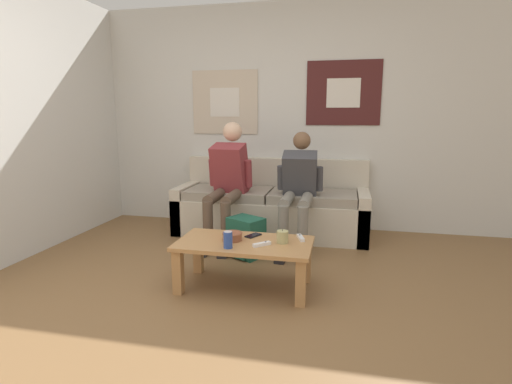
{
  "coord_description": "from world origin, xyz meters",
  "views": [
    {
      "loc": [
        0.84,
        -2.28,
        1.32
      ],
      "look_at": [
        0.1,
        1.07,
        0.65
      ],
      "focal_mm": 28.0,
      "sensor_mm": 36.0,
      "label": 1
    }
  ],
  "objects_px": {
    "pillar_candle": "(282,237)",
    "cell_phone": "(253,235)",
    "person_seated_adult": "(227,178)",
    "ceramic_bowl": "(232,236)",
    "coffee_table": "(244,250)",
    "couch": "(271,208)",
    "person_seated_teen": "(298,186)",
    "backpack": "(245,238)",
    "drink_can_blue": "(228,240)",
    "game_controller_near_left": "(301,238)",
    "game_controller_near_right": "(262,244)"
  },
  "relations": [
    {
      "from": "backpack",
      "to": "game_controller_near_left",
      "type": "bearing_deg",
      "value": -42.29
    },
    {
      "from": "backpack",
      "to": "drink_can_blue",
      "type": "bearing_deg",
      "value": -84.47
    },
    {
      "from": "ceramic_bowl",
      "to": "drink_can_blue",
      "type": "distance_m",
      "value": 0.18
    },
    {
      "from": "couch",
      "to": "person_seated_adult",
      "type": "xyz_separation_m",
      "value": [
        -0.4,
        -0.37,
        0.39
      ]
    },
    {
      "from": "game_controller_near_right",
      "to": "person_seated_teen",
      "type": "bearing_deg",
      "value": 83.6
    },
    {
      "from": "coffee_table",
      "to": "ceramic_bowl",
      "type": "bearing_deg",
      "value": 173.34
    },
    {
      "from": "game_controller_near_right",
      "to": "person_seated_adult",
      "type": "bearing_deg",
      "value": 117.3
    },
    {
      "from": "coffee_table",
      "to": "drink_can_blue",
      "type": "height_order",
      "value": "drink_can_blue"
    },
    {
      "from": "ceramic_bowl",
      "to": "coffee_table",
      "type": "bearing_deg",
      "value": -6.66
    },
    {
      "from": "person_seated_adult",
      "to": "person_seated_teen",
      "type": "xyz_separation_m",
      "value": [
        0.74,
        -0.02,
        -0.05
      ]
    },
    {
      "from": "coffee_table",
      "to": "backpack",
      "type": "xyz_separation_m",
      "value": [
        -0.16,
        0.67,
        -0.12
      ]
    },
    {
      "from": "coffee_table",
      "to": "cell_phone",
      "type": "relative_size",
      "value": 6.76
    },
    {
      "from": "couch",
      "to": "person_seated_teen",
      "type": "xyz_separation_m",
      "value": [
        0.34,
        -0.39,
        0.34
      ]
    },
    {
      "from": "person_seated_teen",
      "to": "ceramic_bowl",
      "type": "distance_m",
      "value": 1.17
    },
    {
      "from": "person_seated_adult",
      "to": "ceramic_bowl",
      "type": "xyz_separation_m",
      "value": [
        0.36,
        -1.1,
        -0.27
      ]
    },
    {
      "from": "backpack",
      "to": "game_controller_near_left",
      "type": "relative_size",
      "value": 2.59
    },
    {
      "from": "ceramic_bowl",
      "to": "pillar_candle",
      "type": "height_order",
      "value": "pillar_candle"
    },
    {
      "from": "ceramic_bowl",
      "to": "game_controller_near_right",
      "type": "bearing_deg",
      "value": -17.38
    },
    {
      "from": "ceramic_bowl",
      "to": "drink_can_blue",
      "type": "height_order",
      "value": "drink_can_blue"
    },
    {
      "from": "pillar_candle",
      "to": "game_controller_near_right",
      "type": "distance_m",
      "value": 0.17
    },
    {
      "from": "person_seated_adult",
      "to": "drink_can_blue",
      "type": "distance_m",
      "value": 1.36
    },
    {
      "from": "game_controller_near_left",
      "to": "game_controller_near_right",
      "type": "relative_size",
      "value": 1.16
    },
    {
      "from": "person_seated_adult",
      "to": "pillar_candle",
      "type": "relative_size",
      "value": 11.81
    },
    {
      "from": "couch",
      "to": "drink_can_blue",
      "type": "relative_size",
      "value": 16.96
    },
    {
      "from": "person_seated_adult",
      "to": "person_seated_teen",
      "type": "relative_size",
      "value": 1.08
    },
    {
      "from": "person_seated_adult",
      "to": "person_seated_teen",
      "type": "bearing_deg",
      "value": -1.59
    },
    {
      "from": "coffee_table",
      "to": "pillar_candle",
      "type": "xyz_separation_m",
      "value": [
        0.29,
        0.04,
        0.11
      ]
    },
    {
      "from": "person_seated_teen",
      "to": "pillar_candle",
      "type": "height_order",
      "value": "person_seated_teen"
    },
    {
      "from": "couch",
      "to": "person_seated_adult",
      "type": "distance_m",
      "value": 0.67
    },
    {
      "from": "cell_phone",
      "to": "coffee_table",
      "type": "bearing_deg",
      "value": -102.95
    },
    {
      "from": "couch",
      "to": "coffee_table",
      "type": "relative_size",
      "value": 2.06
    },
    {
      "from": "person_seated_adult",
      "to": "ceramic_bowl",
      "type": "bearing_deg",
      "value": -71.82
    },
    {
      "from": "couch",
      "to": "game_controller_near_left",
      "type": "bearing_deg",
      "value": -70.59
    },
    {
      "from": "coffee_table",
      "to": "couch",
      "type": "bearing_deg",
      "value": 92.34
    },
    {
      "from": "pillar_candle",
      "to": "game_controller_near_left",
      "type": "xyz_separation_m",
      "value": [
        0.13,
        0.11,
        -0.03
      ]
    },
    {
      "from": "couch",
      "to": "drink_can_blue",
      "type": "distance_m",
      "value": 1.66
    },
    {
      "from": "pillar_candle",
      "to": "cell_phone",
      "type": "relative_size",
      "value": 0.69
    },
    {
      "from": "ceramic_bowl",
      "to": "cell_phone",
      "type": "bearing_deg",
      "value": 46.34
    },
    {
      "from": "backpack",
      "to": "drink_can_blue",
      "type": "distance_m",
      "value": 0.88
    },
    {
      "from": "game_controller_near_left",
      "to": "game_controller_near_right",
      "type": "distance_m",
      "value": 0.34
    },
    {
      "from": "drink_can_blue",
      "to": "game_controller_near_left",
      "type": "bearing_deg",
      "value": 32.86
    },
    {
      "from": "person_seated_teen",
      "to": "cell_phone",
      "type": "relative_size",
      "value": 7.56
    },
    {
      "from": "coffee_table",
      "to": "cell_phone",
      "type": "xyz_separation_m",
      "value": [
        0.03,
        0.15,
        0.07
      ]
    },
    {
      "from": "coffee_table",
      "to": "ceramic_bowl",
      "type": "distance_m",
      "value": 0.14
    },
    {
      "from": "coffee_table",
      "to": "backpack",
      "type": "distance_m",
      "value": 0.7
    },
    {
      "from": "person_seated_adult",
      "to": "pillar_candle",
      "type": "xyz_separation_m",
      "value": [
        0.75,
        -1.08,
        -0.26
      ]
    },
    {
      "from": "couch",
      "to": "coffee_table",
      "type": "xyz_separation_m",
      "value": [
        0.06,
        -1.49,
        0.02
      ]
    },
    {
      "from": "couch",
      "to": "ceramic_bowl",
      "type": "bearing_deg",
      "value": -91.44
    },
    {
      "from": "coffee_table",
      "to": "ceramic_bowl",
      "type": "height_order",
      "value": "ceramic_bowl"
    },
    {
      "from": "cell_phone",
      "to": "person_seated_adult",
      "type": "bearing_deg",
      "value": 117.15
    }
  ]
}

